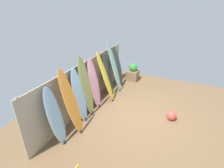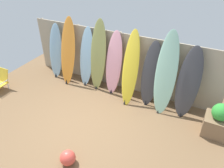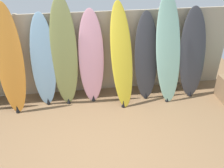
{
  "view_description": "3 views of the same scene",
  "coord_description": "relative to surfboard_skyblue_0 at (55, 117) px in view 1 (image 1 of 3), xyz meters",
  "views": [
    {
      "loc": [
        -5.08,
        -1.35,
        3.8
      ],
      "look_at": [
        0.01,
        0.98,
        1.08
      ],
      "focal_mm": 28.0,
      "sensor_mm": 36.0,
      "label": 1
    },
    {
      "loc": [
        2.47,
        -3.38,
        3.98
      ],
      "look_at": [
        0.38,
        0.76,
        0.9
      ],
      "focal_mm": 35.0,
      "sensor_mm": 36.0,
      "label": 2
    },
    {
      "loc": [
        -0.25,
        -2.93,
        3.14
      ],
      "look_at": [
        0.29,
        0.91,
        0.77
      ],
      "focal_mm": 40.0,
      "sensor_mm": 36.0,
      "label": 3
    }
  ],
  "objects": [
    {
      "name": "surfboard_charcoal_6",
      "position": [
        3.29,
        -0.03,
        0.01
      ],
      "size": [
        0.5,
        0.48,
        1.82
      ],
      "color": "#38383D",
      "rests_on": "ground"
    },
    {
      "name": "surfboard_charcoal_8",
      "position": [
        4.29,
        -0.06,
        0.04
      ],
      "size": [
        0.58,
        0.56,
        1.89
      ],
      "color": "#38383D",
      "rests_on": "ground"
    },
    {
      "name": "fence_back",
      "position": [
        2.17,
        0.32,
        0.01
      ],
      "size": [
        6.08,
        0.11,
        1.8
      ],
      "color": "tan",
      "rests_on": "ground"
    },
    {
      "name": "surfboard_skyblue_2",
      "position": [
        1.18,
        0.02,
        0.03
      ],
      "size": [
        0.53,
        0.47,
        1.88
      ],
      "color": "#8CB7D6",
      "rests_on": "ground"
    },
    {
      "name": "surfboard_pink_4",
      "position": [
        2.14,
        -0.0,
        0.05
      ],
      "size": [
        0.54,
        0.45,
        1.92
      ],
      "color": "pink",
      "rests_on": "ground"
    },
    {
      "name": "surfboard_olive_3",
      "position": [
        1.61,
        0.01,
        0.19
      ],
      "size": [
        0.53,
        0.49,
        2.17
      ],
      "color": "olive",
      "rests_on": "ground"
    },
    {
      "name": "ground",
      "position": [
        2.17,
        -1.69,
        -0.89
      ],
      "size": [
        7.68,
        7.68,
        0.0
      ],
      "primitive_type": "plane",
      "color": "brown"
    },
    {
      "name": "beach_ball",
      "position": [
        2.48,
        -2.85,
        -0.72
      ],
      "size": [
        0.33,
        0.33,
        0.33
      ],
      "primitive_type": "sphere",
      "color": "#E54C3F",
      "rests_on": "ground"
    },
    {
      "name": "surfboard_yellow_5",
      "position": [
        2.74,
        -0.18,
        0.12
      ],
      "size": [
        0.53,
        0.79,
        2.05
      ],
      "color": "yellow",
      "rests_on": "ground"
    },
    {
      "name": "surfboard_skyblue_0",
      "position": [
        0.0,
        0.0,
        0.0
      ],
      "size": [
        0.51,
        0.45,
        1.8
      ],
      "color": "#8CB7D6",
      "rests_on": "ground"
    },
    {
      "name": "planter_box",
      "position": [
        5.16,
        -0.53,
        -0.51
      ],
      "size": [
        0.6,
        0.55,
        0.88
      ],
      "color": "#846647",
      "rests_on": "ground"
    },
    {
      "name": "surfboard_orange_1",
      "position": [
        0.59,
        -0.11,
        0.15
      ],
      "size": [
        0.55,
        0.65,
        2.1
      ],
      "color": "orange",
      "rests_on": "ground"
    },
    {
      "name": "surfboard_seafoam_7",
      "position": [
        3.71,
        -0.14,
        0.19
      ],
      "size": [
        0.62,
        0.73,
        2.19
      ],
      "color": "#9ED6BC",
      "rests_on": "ground"
    }
  ]
}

